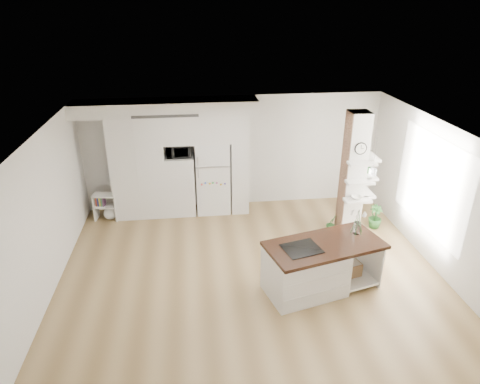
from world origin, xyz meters
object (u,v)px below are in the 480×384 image
Objects in this scene: refrigerator at (213,176)px; floor_plant_a at (331,223)px; bookshelf at (108,208)px; kitchen_island at (311,268)px.

floor_plant_a is (2.49, -1.39, -0.66)m from refrigerator.
bookshelf is at bearing -175.63° from refrigerator.
refrigerator reaches higher than kitchen_island.
refrigerator reaches higher than floor_plant_a.
kitchen_island is 5.15× the size of floor_plant_a.
kitchen_island is 2.20m from floor_plant_a.
floor_plant_a is at bearing -5.03° from bookshelf.
kitchen_island is 5.05m from bookshelf.
bookshelf is (-3.95, 3.15, -0.19)m from kitchen_island.
kitchen_island reaches higher than floor_plant_a.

